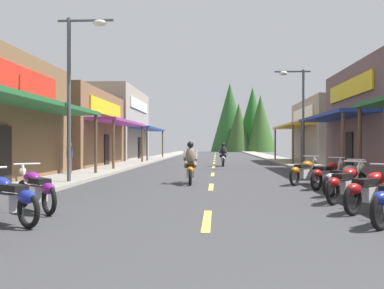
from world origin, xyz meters
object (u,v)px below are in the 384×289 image
object	(u,v)px
streetlamp_right	(298,104)
motorcycle_parked_right_3	(346,183)
motorcycle_parked_right_2	(371,190)
streetlamp_left	(77,76)
motorcycle_parked_right_4	(345,179)
motorcycle_parked_left_2	(6,198)
rider_cruising_lead	(190,166)
motorcycle_parked_left_3	(36,189)
motorcycle_parked_right_6	(304,171)
pedestrian_by_shop	(69,157)
motorcycle_parked_right_5	(328,174)
rider_cruising_trailing	(223,156)

from	to	relation	value
streetlamp_right	motorcycle_parked_right_3	bearing A→B (deg)	-95.64
motorcycle_parked_right_2	motorcycle_parked_right_3	xyz separation A→B (m)	(-0.06, 1.59, 0.00)
streetlamp_left	motorcycle_parked_right_3	xyz separation A→B (m)	(8.31, -4.40, -3.46)
motorcycle_parked_right_2	motorcycle_parked_right_4	bearing A→B (deg)	41.17
motorcycle_parked_left_2	rider_cruising_lead	distance (m)	8.83
motorcycle_parked_right_4	motorcycle_parked_left_3	size ratio (longest dim) A/B	1.06
motorcycle_parked_right_3	motorcycle_parked_right_6	bearing A→B (deg)	41.85
motorcycle_parked_left_2	motorcycle_parked_left_3	size ratio (longest dim) A/B	1.13
streetlamp_right	motorcycle_parked_right_2	xyz separation A→B (m)	(-1.35, -15.86, -3.29)
streetlamp_left	rider_cruising_lead	distance (m)	5.28
motorcycle_parked_right_6	pedestrian_by_shop	world-z (taller)	pedestrian_by_shop
streetlamp_left	motorcycle_parked_right_6	bearing A→B (deg)	3.05
motorcycle_parked_right_5	motorcycle_parked_left_3	distance (m)	9.22
motorcycle_parked_left_2	rider_cruising_lead	xyz separation A→B (m)	(2.90, 8.34, 0.17)
motorcycle_parked_right_4	rider_cruising_lead	bearing A→B (deg)	102.59
streetlamp_left	motorcycle_parked_right_5	distance (m)	9.43
pedestrian_by_shop	motorcycle_parked_left_2	bearing A→B (deg)	64.84
streetlamp_right	rider_cruising_lead	distance (m)	11.32
motorcycle_parked_right_2	motorcycle_parked_left_3	bearing A→B (deg)	139.70
streetlamp_left	motorcycle_parked_left_2	distance (m)	8.60
motorcycle_parked_right_2	motorcycle_parked_left_2	distance (m)	7.40
streetlamp_left	pedestrian_by_shop	distance (m)	5.54
motorcycle_parked_right_6	motorcycle_parked_left_3	distance (m)	9.79
motorcycle_parked_right_2	motorcycle_parked_right_6	world-z (taller)	same
motorcycle_parked_right_5	pedestrian_by_shop	size ratio (longest dim) A/B	1.04
motorcycle_parked_right_4	motorcycle_parked_right_5	size ratio (longest dim) A/B	1.06
streetlamp_right	motorcycle_parked_right_3	xyz separation A→B (m)	(-1.41, -14.27, -3.29)
motorcycle_parked_right_3	motorcycle_parked_left_3	size ratio (longest dim) A/B	1.04
streetlamp_right	pedestrian_by_shop	world-z (taller)	streetlamp_right
rider_cruising_lead	rider_cruising_trailing	world-z (taller)	same
motorcycle_parked_right_5	rider_cruising_lead	size ratio (longest dim) A/B	0.75
motorcycle_parked_left_2	motorcycle_parked_left_3	distance (m)	1.51
motorcycle_parked_right_6	rider_cruising_lead	distance (m)	4.15
motorcycle_parked_right_3	rider_cruising_trailing	world-z (taller)	rider_cruising_trailing
streetlamp_left	pedestrian_by_shop	bearing A→B (deg)	112.19
motorcycle_parked_right_3	motorcycle_parked_right_6	xyz separation A→B (m)	(-0.08, 4.84, 0.00)
streetlamp_left	motorcycle_parked_right_3	world-z (taller)	streetlamp_left
motorcycle_parked_right_2	pedestrian_by_shop	distance (m)	14.42
motorcycle_parked_right_6	motorcycle_parked_left_2	bearing A→B (deg)	178.27
pedestrian_by_shop	motorcycle_parked_right_2	bearing A→B (deg)	95.71
pedestrian_by_shop	motorcycle_parked_right_5	bearing A→B (deg)	114.11
motorcycle_parked_left_3	motorcycle_parked_left_2	bearing A→B (deg)	139.33
streetlamp_left	pedestrian_by_shop	size ratio (longest dim) A/B	3.90
streetlamp_left	rider_cruising_lead	world-z (taller)	streetlamp_left
streetlamp_left	motorcycle_parked_right_5	world-z (taller)	streetlamp_left
motorcycle_parked_left_2	streetlamp_left	bearing A→B (deg)	-46.83
motorcycle_parked_right_2	motorcycle_parked_right_5	xyz separation A→B (m)	(0.34, 4.94, 0.00)
motorcycle_parked_right_3	motorcycle_parked_right_4	size ratio (longest dim) A/B	0.99
motorcycle_parked_right_5	motorcycle_parked_right_6	size ratio (longest dim) A/B	0.93
rider_cruising_trailing	pedestrian_by_shop	distance (m)	11.76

